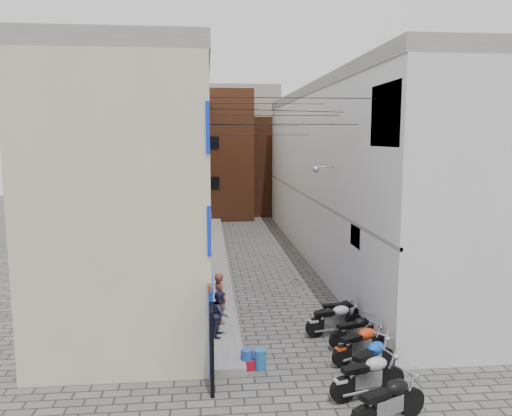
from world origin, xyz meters
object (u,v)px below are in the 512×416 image
object	(u,v)px
motorcycle_b	(368,374)
motorcycle_c	(371,358)
motorcycle_f	(335,317)
person_a	(220,298)
red_crate	(247,364)
person_b	(220,313)
water_jug_near	(260,359)
motorcycle_d	(361,342)
water_jug_far	(247,359)
motorcycle_e	(356,329)
motorcycle_g	(341,310)
motorcycle_a	(389,399)

from	to	relation	value
motorcycle_b	motorcycle_c	size ratio (longest dim) A/B	1.01
motorcycle_f	person_a	size ratio (longest dim) A/B	1.19
motorcycle_c	red_crate	xyz separation A→B (m)	(-3.21, 0.95, -0.48)
motorcycle_b	motorcycle_f	size ratio (longest dim) A/B	1.04
motorcycle_b	person_a	distance (m)	5.90
person_b	water_jug_near	xyz separation A→B (m)	(1.05, -1.85, -0.69)
motorcycle_d	motorcycle_c	bearing A→B (deg)	-27.86
motorcycle_c	red_crate	bearing A→B (deg)	-146.35
water_jug_far	water_jug_near	bearing A→B (deg)	-10.22
water_jug_near	motorcycle_f	bearing A→B (deg)	38.68
person_a	motorcycle_e	bearing A→B (deg)	-134.76
motorcycle_g	red_crate	distance (m)	4.54
motorcycle_b	motorcycle_f	world-z (taller)	motorcycle_b
red_crate	motorcycle_f	bearing A→B (deg)	35.17
water_jug_far	red_crate	distance (m)	0.16
motorcycle_e	water_jug_near	world-z (taller)	motorcycle_e
person_a	water_jug_near	bearing A→B (deg)	177.14
motorcycle_e	person_b	distance (m)	4.21
motorcycle_b	person_b	bearing A→B (deg)	-152.18
motorcycle_c	motorcycle_f	distance (m)	3.10
motorcycle_a	water_jug_far	world-z (taller)	motorcycle_a
motorcycle_d	person_b	xyz separation A→B (m)	(-3.97, 1.70, 0.38)
motorcycle_a	motorcycle_e	xyz separation A→B (m)	(0.56, 4.27, -0.10)
motorcycle_e	motorcycle_a	bearing A→B (deg)	-24.92
motorcycle_d	red_crate	size ratio (longest dim) A/B	4.99
motorcycle_b	motorcycle_e	size ratio (longest dim) A/B	1.13
motorcycle_b	person_b	xyz separation A→B (m)	(-3.53, 3.65, 0.35)
motorcycle_g	person_a	size ratio (longest dim) A/B	1.08
motorcycle_c	person_a	xyz separation A→B (m)	(-3.87, 3.87, 0.50)
motorcycle_a	water_jug_near	distance (m)	3.99
motorcycle_a	person_a	bearing A→B (deg)	-174.12
motorcycle_b	motorcycle_a	bearing A→B (deg)	-14.21
motorcycle_e	person_a	distance (m)	4.49
motorcycle_b	motorcycle_e	xyz separation A→B (m)	(0.60, 3.01, -0.07)
motorcycle_b	red_crate	xyz separation A→B (m)	(-2.85, 1.80, -0.48)
motorcycle_a	motorcycle_b	distance (m)	1.27
motorcycle_c	motorcycle_e	xyz separation A→B (m)	(0.24, 2.16, -0.07)
motorcycle_a	red_crate	world-z (taller)	motorcycle_a
person_b	motorcycle_a	bearing A→B (deg)	-130.59
water_jug_near	red_crate	size ratio (longest dim) A/B	1.34
motorcycle_b	motorcycle_e	world-z (taller)	motorcycle_b
motorcycle_d	motorcycle_f	size ratio (longest dim) A/B	0.99
water_jug_near	motorcycle_b	bearing A→B (deg)	-35.96
motorcycle_f	red_crate	bearing A→B (deg)	-67.09
motorcycle_c	motorcycle_d	bearing A→B (deg)	136.55
motorcycle_g	water_jug_far	xyz separation A→B (m)	(-3.45, -2.86, -0.27)
person_b	water_jug_near	size ratio (longest dim) A/B	2.64
person_b	water_jug_far	bearing A→B (deg)	-145.61
motorcycle_b	motorcycle_d	distance (m)	2.00
motorcycle_g	motorcycle_b	bearing A→B (deg)	-7.68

